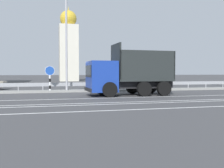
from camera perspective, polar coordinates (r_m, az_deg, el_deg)
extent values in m
plane|color=#424244|center=(20.38, -3.28, -2.23)|extent=(320.00, 320.00, 0.00)
cube|color=silver|center=(17.91, 5.80, -2.88)|extent=(70.22, 0.16, 0.01)
cube|color=silver|center=(15.53, 9.10, -3.73)|extent=(70.22, 0.16, 0.01)
cube|color=silver|center=(14.85, 10.26, -4.03)|extent=(70.22, 0.16, 0.01)
cube|color=silver|center=(12.89, 14.37, -5.06)|extent=(70.22, 0.16, 0.01)
cube|color=gray|center=(23.15, -4.64, -1.44)|extent=(38.62, 1.10, 0.18)
cube|color=#9EA0A5|center=(24.20, -5.08, -0.02)|extent=(70.22, 0.04, 0.32)
cylinder|color=#ADADB2|center=(24.00, -19.71, -0.92)|extent=(0.09, 0.09, 0.62)
cylinder|color=#ADADB2|center=(23.90, -14.82, -0.87)|extent=(0.09, 0.09, 0.62)
cylinder|color=#ADADB2|center=(23.97, -9.92, -0.81)|extent=(0.09, 0.09, 0.62)
cylinder|color=#ADADB2|center=(24.21, -5.08, -0.75)|extent=(0.09, 0.09, 0.62)
cylinder|color=#ADADB2|center=(24.63, -0.37, -0.69)|extent=(0.09, 0.09, 0.62)
cylinder|color=#ADADB2|center=(25.20, 4.15, -0.62)|extent=(0.09, 0.09, 0.62)
cylinder|color=#ADADB2|center=(25.93, 8.44, -0.55)|extent=(0.09, 0.09, 0.62)
cylinder|color=#ADADB2|center=(26.79, 12.48, -0.49)|extent=(0.09, 0.09, 0.62)
cylinder|color=#ADADB2|center=(27.77, 16.25, -0.42)|extent=(0.09, 0.09, 0.62)
cylinder|color=#ADADB2|center=(28.87, 19.75, -0.36)|extent=(0.09, 0.09, 0.62)
cylinder|color=#ADADB2|center=(30.07, 22.98, -0.31)|extent=(0.09, 0.09, 0.62)
cube|color=#19389E|center=(18.92, -2.31, 1.66)|extent=(1.94, 2.52, 2.18)
cube|color=black|center=(18.72, -5.18, 2.81)|extent=(0.07, 2.14, 0.82)
cube|color=black|center=(18.75, -5.27, -1.22)|extent=(0.14, 2.44, 0.24)
cube|color=black|center=(19.89, 6.56, -0.09)|extent=(4.43, 1.45, 0.53)
cube|color=#232828|center=(19.88, 6.56, 0.84)|extent=(4.28, 2.46, 0.12)
cube|color=#232828|center=(18.82, 7.89, 4.10)|extent=(4.23, 0.18, 2.09)
cube|color=#232828|center=(20.94, 5.41, 3.95)|extent=(4.23, 0.18, 2.09)
cube|color=#232828|center=(19.21, 0.84, 4.87)|extent=(0.14, 2.39, 2.61)
cube|color=#232828|center=(20.74, 11.89, 3.92)|extent=(0.14, 2.39, 2.09)
cylinder|color=black|center=(17.84, -0.53, -1.23)|extent=(1.05, 0.34, 1.04)
cylinder|color=black|center=(20.20, -2.31, -0.79)|extent=(1.05, 0.34, 1.04)
cylinder|color=black|center=(18.65, 7.02, -1.08)|extent=(1.05, 0.34, 1.04)
cylinder|color=black|center=(20.92, 4.47, -0.68)|extent=(1.05, 0.34, 1.04)
cylinder|color=black|center=(19.30, 11.26, -0.99)|extent=(1.05, 0.34, 1.04)
cylinder|color=black|center=(21.49, 8.34, -0.62)|extent=(1.05, 0.34, 1.04)
cylinder|color=white|center=(22.81, -13.34, -1.42)|extent=(0.16, 0.16, 0.29)
cylinder|color=black|center=(22.80, -13.35, -0.68)|extent=(0.16, 0.16, 0.29)
cylinder|color=white|center=(22.78, -13.36, 0.06)|extent=(0.16, 0.16, 0.29)
cylinder|color=black|center=(22.77, -13.37, 0.79)|extent=(0.16, 0.16, 0.29)
cylinder|color=white|center=(22.77, -13.37, 1.53)|extent=(0.16, 0.16, 0.29)
cylinder|color=#1E4CB2|center=(22.76, -13.39, 2.84)|extent=(0.74, 0.03, 0.74)
cylinder|color=white|center=(22.76, -13.39, 2.84)|extent=(0.80, 0.02, 0.80)
cylinder|color=#ADADB2|center=(23.04, -9.93, 11.78)|extent=(0.18, 0.18, 10.82)
cube|color=silver|center=(52.38, -9.44, 6.60)|extent=(3.60, 3.60, 10.90)
sphere|color=gold|center=(53.29, -9.49, 13.85)|extent=(3.24, 3.24, 3.24)
cone|color=gold|center=(53.70, -9.51, 15.83)|extent=(0.30, 0.30, 1.20)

